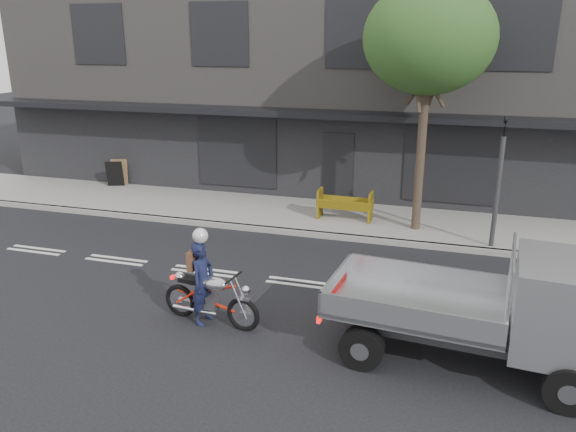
% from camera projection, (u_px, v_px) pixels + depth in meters
% --- Properties ---
extents(ground, '(80.00, 80.00, 0.00)m').
position_uv_depth(ground, '(301.00, 283.00, 12.72)').
color(ground, black).
rests_on(ground, ground).
extents(sidewalk, '(32.00, 3.20, 0.15)m').
position_uv_depth(sidewalk, '(342.00, 219.00, 16.98)').
color(sidewalk, gray).
rests_on(sidewalk, ground).
extents(kerb, '(32.00, 0.20, 0.15)m').
position_uv_depth(kerb, '(331.00, 236.00, 15.52)').
color(kerb, gray).
rests_on(kerb, ground).
extents(building_main, '(26.00, 10.00, 8.00)m').
position_uv_depth(building_main, '(379.00, 72.00, 21.80)').
color(building_main, slate).
rests_on(building_main, ground).
extents(street_tree, '(3.40, 3.40, 6.74)m').
position_uv_depth(street_tree, '(429.00, 39.00, 14.33)').
color(street_tree, '#382B21').
rests_on(street_tree, ground).
extents(traffic_light_pole, '(0.12, 0.12, 3.50)m').
position_uv_depth(traffic_light_pole, '(498.00, 190.00, 14.12)').
color(traffic_light_pole, '#2D2D30').
rests_on(traffic_light_pole, ground).
extents(motorcycle, '(2.11, 0.61, 1.09)m').
position_uv_depth(motorcycle, '(210.00, 297.00, 10.81)').
color(motorcycle, black).
rests_on(motorcycle, ground).
extents(rider, '(0.47, 0.65, 1.66)m').
position_uv_depth(rider, '(203.00, 283.00, 10.77)').
color(rider, '#131836').
rests_on(rider, ground).
extents(flatbed_ute, '(4.80, 2.30, 2.16)m').
position_uv_depth(flatbed_ute, '(540.00, 308.00, 8.91)').
color(flatbed_ute, black).
rests_on(flatbed_ute, ground).
extents(construction_barrier, '(1.64, 0.69, 0.91)m').
position_uv_depth(construction_barrier, '(343.00, 207.00, 16.35)').
color(construction_barrier, gold).
rests_on(construction_barrier, sidewalk).
extents(sandwich_board, '(0.69, 0.58, 0.93)m').
position_uv_depth(sandwich_board, '(115.00, 174.00, 20.19)').
color(sandwich_board, black).
rests_on(sandwich_board, sidewalk).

